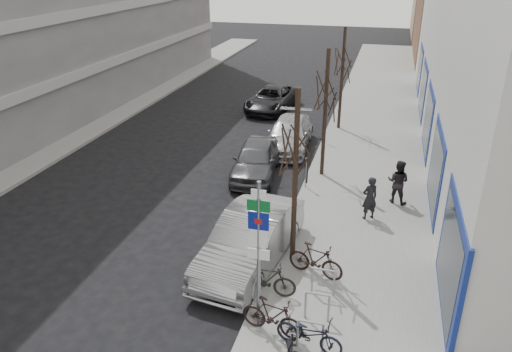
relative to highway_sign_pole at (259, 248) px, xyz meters
The scene contains 22 objects.
ground 3.44m from the highway_sign_pole, behind, with size 120.00×120.00×0.00m, color black.
sidewalk_east 10.50m from the highway_sign_pole, 78.15° to the left, with size 5.00×70.00×0.15m, color slate.
sidewalk_west 16.90m from the highway_sign_pole, 143.24° to the left, with size 3.00×70.00×0.15m, color slate.
brick_building_far 41.42m from the highway_sign_pole, 75.16° to the left, with size 12.00×14.00×8.00m, color brown.
highway_sign_pole is the anchor object (origin of this frame).
bike_rack 2.36m from the highway_sign_pole, 23.59° to the left, with size 0.66×2.26×0.83m.
tree_near 3.88m from the highway_sign_pole, 86.74° to the left, with size 1.80×1.80×5.50m.
tree_mid 10.15m from the highway_sign_pole, 88.86° to the left, with size 1.80×1.80×5.50m.
tree_far 16.59m from the highway_sign_pole, 89.31° to the left, with size 1.80×1.80×5.50m.
meter_front 3.39m from the highway_sign_pole, 94.75° to the left, with size 0.10×0.08×1.27m.
meter_mid 8.65m from the highway_sign_pole, 91.68° to the left, with size 0.10×0.08×1.27m.
meter_back 14.10m from the highway_sign_pole, 91.02° to the left, with size 0.10×0.08×1.27m.
bike_near_right 1.85m from the highway_sign_pole, 23.80° to the right, with size 0.50×1.68×1.02m, color black.
bike_mid_curb 2.31m from the highway_sign_pole, 18.91° to the right, with size 0.51×1.68×1.03m, color black.
bike_mid_inner 2.20m from the highway_sign_pole, 94.55° to the left, with size 0.50×1.67×1.02m, color black.
bike_far_inner 3.29m from the highway_sign_pole, 67.37° to the left, with size 0.52×1.73×1.05m, color black.
parked_car_front 3.39m from the highway_sign_pole, 109.52° to the left, with size 1.81×5.19×1.71m, color #9A9B9F.
parked_car_mid 9.94m from the highway_sign_pole, 105.39° to the left, with size 1.78×4.41×1.50m, color #49494E.
parked_car_back 13.39m from the highway_sign_pole, 98.14° to the left, with size 2.01×4.96×1.44m, color #A4A4A9.
lane_car 19.89m from the highway_sign_pole, 102.31° to the left, with size 2.33×5.06×1.41m, color black.
pedestrian_near 7.06m from the highway_sign_pole, 69.94° to the left, with size 0.59×0.39×1.62m, color black.
pedestrian_far 8.85m from the highway_sign_pole, 67.63° to the left, with size 0.64×0.43×1.73m, color black.
Camera 1 is at (4.95, -9.80, 8.85)m, focal length 35.00 mm.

